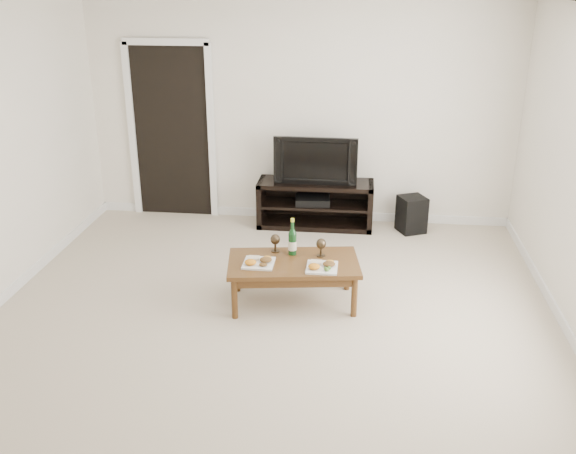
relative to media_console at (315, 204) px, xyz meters
The scene contains 14 objects.
floor 2.52m from the media_console, 94.84° to the right, with size 5.50×5.50×0.00m, color beige.
back_wall 1.08m from the media_console, 127.52° to the left, with size 5.00×0.04×2.60m, color white.
ceiling 3.43m from the media_console, 94.84° to the right, with size 5.00×5.50×0.04m, color white.
doorway 1.93m from the media_console, behind, with size 0.90×0.02×2.05m, color black.
media_console is the anchor object (origin of this frame).
television 0.55m from the media_console, ahead, with size 0.96×0.13×0.55m, color black.
av_receiver 0.06m from the media_console, 162.43° to the right, with size 0.40×0.30×0.08m, color black.
subwoofer 1.13m from the media_console, ahead, with size 0.28×0.28×0.42m, color black.
coffee_table 1.95m from the media_console, 91.59° to the right, with size 1.17×0.64×0.42m, color brown.
plate_left 2.08m from the media_console, 99.81° to the right, with size 0.27×0.27×0.07m, color white.
plate_right 2.09m from the media_console, 84.21° to the right, with size 0.27×0.27×0.07m, color white.
wine_bottle 1.82m from the media_console, 92.55° to the right, with size 0.07×0.07×0.35m, color #0F3715.
goblet_left 1.78m from the media_console, 97.94° to the right, with size 0.09×0.09×0.17m, color #3C3021, non-canonical shape.
goblet_right 1.83m from the media_console, 84.21° to the right, with size 0.09×0.09×0.17m, color #3C3021, non-canonical shape.
Camera 1 is at (0.70, -4.64, 2.84)m, focal length 40.00 mm.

